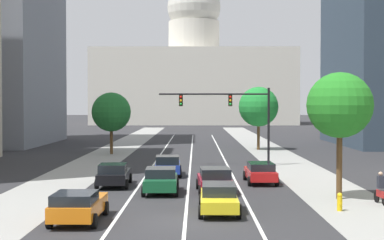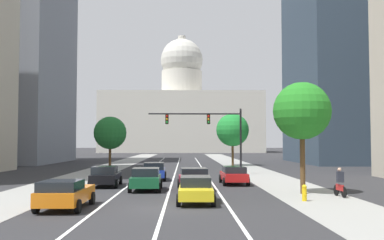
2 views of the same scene
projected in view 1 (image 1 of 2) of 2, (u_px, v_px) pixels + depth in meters
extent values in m
plane|color=#2B2B2D|center=(192.00, 150.00, 65.60)|extent=(400.00, 400.00, 0.00)
cube|color=gray|center=(110.00, 153.00, 60.66)|extent=(4.54, 130.00, 0.01)
cube|color=gray|center=(272.00, 153.00, 60.54)|extent=(4.54, 130.00, 0.01)
cube|color=white|center=(155.00, 163.00, 50.63)|extent=(0.16, 90.00, 0.01)
cube|color=white|center=(190.00, 163.00, 50.60)|extent=(0.16, 90.00, 0.01)
cube|color=white|center=(226.00, 163.00, 50.58)|extent=(0.16, 90.00, 0.01)
cube|color=beige|center=(194.00, 87.00, 149.66)|extent=(51.49, 23.49, 19.14)
cylinder|color=beige|center=(194.00, 36.00, 149.27)|extent=(13.30, 13.30, 7.62)
sphere|color=beige|center=(194.00, 7.00, 149.05)|extent=(13.90, 13.90, 13.90)
cube|color=black|center=(114.00, 176.00, 36.52)|extent=(1.96, 4.42, 0.62)
cube|color=black|center=(113.00, 168.00, 35.80)|extent=(1.73, 2.03, 0.55)
cylinder|color=black|center=(103.00, 178.00, 37.98)|extent=(0.24, 0.65, 0.64)
cylinder|color=black|center=(130.00, 178.00, 38.04)|extent=(0.24, 0.65, 0.64)
cylinder|color=black|center=(97.00, 184.00, 35.02)|extent=(0.24, 0.65, 0.64)
cylinder|color=black|center=(126.00, 184.00, 35.08)|extent=(0.24, 0.65, 0.64)
cube|color=red|center=(260.00, 174.00, 37.94)|extent=(1.82, 4.31, 0.58)
cube|color=black|center=(261.00, 166.00, 37.64)|extent=(1.64, 2.38, 0.48)
cylinder|color=black|center=(245.00, 175.00, 39.39)|extent=(0.23, 0.64, 0.64)
cylinder|color=black|center=(270.00, 175.00, 39.41)|extent=(0.23, 0.64, 0.64)
cylinder|color=black|center=(250.00, 181.00, 36.48)|extent=(0.23, 0.64, 0.64)
cylinder|color=black|center=(277.00, 181.00, 36.50)|extent=(0.23, 0.64, 0.64)
cube|color=#14512D|center=(161.00, 182.00, 33.65)|extent=(1.96, 4.12, 0.65)
cube|color=black|center=(161.00, 172.00, 33.50)|extent=(1.77, 2.15, 0.55)
cylinder|color=black|center=(147.00, 184.00, 35.03)|extent=(0.23, 0.64, 0.64)
cylinder|color=black|center=(177.00, 184.00, 35.06)|extent=(0.23, 0.64, 0.64)
cylinder|color=black|center=(143.00, 191.00, 32.26)|extent=(0.23, 0.64, 0.64)
cylinder|color=black|center=(176.00, 191.00, 32.28)|extent=(0.23, 0.64, 0.64)
cube|color=orange|center=(79.00, 207.00, 25.58)|extent=(1.92, 4.41, 0.66)
cube|color=black|center=(75.00, 198.00, 24.65)|extent=(1.76, 2.14, 0.46)
cylinder|color=black|center=(66.00, 208.00, 27.10)|extent=(0.22, 0.64, 0.64)
cylinder|color=black|center=(106.00, 208.00, 27.08)|extent=(0.22, 0.64, 0.64)
cylinder|color=black|center=(49.00, 221.00, 24.11)|extent=(0.22, 0.64, 0.64)
cylinder|color=black|center=(94.00, 221.00, 24.09)|extent=(0.22, 0.64, 0.64)
cube|color=yellow|center=(219.00, 200.00, 27.63)|extent=(1.81, 4.55, 0.55)
cube|color=black|center=(219.00, 189.00, 27.75)|extent=(1.64, 2.34, 0.51)
cylinder|color=black|center=(201.00, 201.00, 29.19)|extent=(0.23, 0.64, 0.64)
cylinder|color=black|center=(235.00, 201.00, 29.15)|extent=(0.23, 0.64, 0.64)
cylinder|color=black|center=(201.00, 212.00, 26.11)|extent=(0.23, 0.64, 0.64)
cylinder|color=black|center=(239.00, 212.00, 26.08)|extent=(0.23, 0.64, 0.64)
cube|color=maroon|center=(215.00, 182.00, 33.93)|extent=(2.04, 4.11, 0.59)
cube|color=black|center=(215.00, 173.00, 33.41)|extent=(1.79, 2.17, 0.59)
cylinder|color=black|center=(198.00, 184.00, 35.26)|extent=(0.25, 0.65, 0.64)
cylinder|color=black|center=(227.00, 184.00, 35.34)|extent=(0.25, 0.65, 0.64)
cylinder|color=black|center=(200.00, 191.00, 32.53)|extent=(0.25, 0.65, 0.64)
cylinder|color=black|center=(232.00, 190.00, 32.61)|extent=(0.25, 0.65, 0.64)
cube|color=#1E389E|center=(168.00, 167.00, 41.89)|extent=(1.93, 4.27, 0.62)
cube|color=black|center=(168.00, 160.00, 40.94)|extent=(1.70, 2.02, 0.59)
cylinder|color=black|center=(156.00, 169.00, 43.30)|extent=(0.24, 0.65, 0.64)
cylinder|color=black|center=(180.00, 169.00, 43.35)|extent=(0.24, 0.65, 0.64)
cylinder|color=black|center=(155.00, 174.00, 40.45)|extent=(0.24, 0.65, 0.64)
cylinder|color=black|center=(180.00, 173.00, 40.50)|extent=(0.24, 0.65, 0.64)
cylinder|color=black|center=(269.00, 127.00, 48.34)|extent=(0.20, 0.20, 6.63)
cylinder|color=black|center=(214.00, 94.00, 48.29)|extent=(9.31, 0.14, 0.14)
cube|color=black|center=(230.00, 101.00, 48.30)|extent=(0.32, 0.28, 0.96)
sphere|color=red|center=(230.00, 97.00, 48.14)|extent=(0.20, 0.20, 0.20)
sphere|color=orange|center=(230.00, 101.00, 48.15)|extent=(0.20, 0.20, 0.20)
sphere|color=green|center=(230.00, 104.00, 48.16)|extent=(0.20, 0.20, 0.20)
cube|color=black|center=(181.00, 101.00, 48.32)|extent=(0.32, 0.28, 0.96)
sphere|color=red|center=(181.00, 97.00, 48.17)|extent=(0.20, 0.20, 0.20)
sphere|color=orange|center=(181.00, 101.00, 48.17)|extent=(0.20, 0.20, 0.20)
sphere|color=green|center=(181.00, 104.00, 48.18)|extent=(0.20, 0.20, 0.20)
cylinder|color=yellow|center=(340.00, 204.00, 28.02)|extent=(0.26, 0.26, 0.70)
sphere|color=yellow|center=(340.00, 195.00, 28.01)|extent=(0.26, 0.26, 0.26)
cylinder|color=yellow|center=(340.00, 204.00, 27.86)|extent=(0.10, 0.12, 0.10)
cylinder|color=black|center=(376.00, 196.00, 30.40)|extent=(0.11, 0.66, 0.66)
cube|color=#A51919|center=(381.00, 194.00, 29.88)|extent=(0.15, 1.00, 0.36)
cube|color=#262833|center=(381.00, 182.00, 29.81)|extent=(0.38, 0.31, 0.64)
sphere|color=tan|center=(381.00, 174.00, 29.87)|extent=(0.22, 0.22, 0.22)
cylinder|color=#51381E|center=(258.00, 135.00, 65.20)|extent=(0.32, 0.32, 3.35)
sphere|color=#208432|center=(259.00, 107.00, 65.11)|extent=(4.55, 4.55, 4.55)
cylinder|color=#51381E|center=(339.00, 164.00, 31.48)|extent=(0.32, 0.32, 3.93)
sphere|color=#247C22|center=(340.00, 105.00, 31.39)|extent=(3.64, 3.64, 3.64)
cylinder|color=#51381E|center=(111.00, 140.00, 59.73)|extent=(0.32, 0.32, 2.98)
sphere|color=#1F642B|center=(111.00, 112.00, 59.65)|extent=(4.11, 4.11, 4.11)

